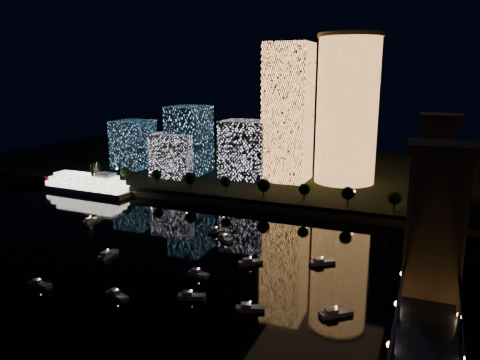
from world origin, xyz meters
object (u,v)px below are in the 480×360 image
Objects in this scene: tower_rectangular at (288,113)px; truss_bridge at (430,262)px; tower_cylindrical at (347,110)px; riverboat at (83,184)px.

tower_rectangular is 147.28m from truss_bridge.
tower_cylindrical is 1.06× the size of tower_rectangular.
tower_rectangular is at bearing 27.09° from riverboat.
tower_rectangular is at bearing -166.69° from tower_cylindrical.
tower_cylindrical is 0.29× the size of truss_bridge.
truss_bridge is at bearing -58.62° from tower_rectangular.
tower_cylindrical reaches higher than riverboat.
tower_rectangular is 117.39m from riverboat.
riverboat is (-129.37, -57.83, -39.70)m from tower_cylindrical.
truss_bridge is at bearing -22.74° from riverboat.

